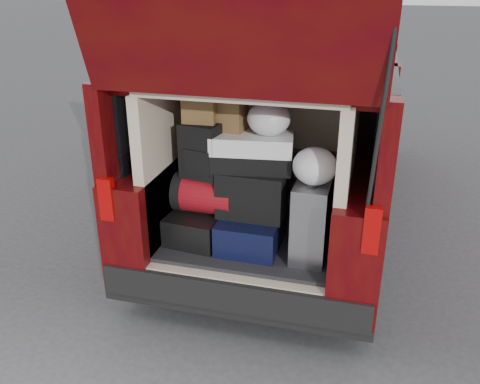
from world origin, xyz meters
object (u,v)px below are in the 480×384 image
at_px(red_duffel, 205,194).
at_px(silver_roller, 311,221).
at_px(navy_hardshell, 251,230).
at_px(twotone_duffel, 252,152).
at_px(black_soft_case, 252,193).
at_px(backpack, 201,151).
at_px(black_hardshell, 201,223).

bearing_deg(red_duffel, silver_roller, -4.67).
height_order(navy_hardshell, twotone_duffel, twotone_duffel).
bearing_deg(black_soft_case, silver_roller, -10.21).
distance_m(silver_roller, backpack, 0.91).
bearing_deg(navy_hardshell, red_duffel, 175.89).
bearing_deg(black_hardshell, black_soft_case, 5.47).
height_order(navy_hardshell, red_duffel, red_duffel).
xyz_separation_m(navy_hardshell, red_duffel, (-0.36, 0.03, 0.24)).
xyz_separation_m(black_hardshell, black_soft_case, (0.40, -0.00, 0.29)).
bearing_deg(backpack, navy_hardshell, 11.73).
bearing_deg(navy_hardshell, black_soft_case, 97.73).
bearing_deg(silver_roller, black_soft_case, 170.33).
relative_size(black_hardshell, twotone_duffel, 0.94).
distance_m(silver_roller, black_soft_case, 0.47).
bearing_deg(black_hardshell, backpack, -44.32).
relative_size(red_duffel, backpack, 1.13).
bearing_deg(navy_hardshell, black_hardshell, 176.12).
xyz_separation_m(navy_hardshell, backpack, (-0.37, -0.01, 0.59)).
distance_m(navy_hardshell, black_soft_case, 0.29).
xyz_separation_m(black_hardshell, silver_roller, (0.84, -0.09, 0.17)).
bearing_deg(black_hardshell, navy_hardshell, 1.76).
height_order(red_duffel, backpack, backpack).
distance_m(backpack, twotone_duffel, 0.36).
distance_m(black_hardshell, navy_hardshell, 0.40).
bearing_deg(backpack, twotone_duffel, 22.00).
relative_size(silver_roller, backpack, 1.44).
xyz_separation_m(black_soft_case, backpack, (-0.37, -0.03, 0.30)).
relative_size(red_duffel, twotone_duffel, 0.78).
xyz_separation_m(backpack, twotone_duffel, (0.35, 0.07, -0.00)).
bearing_deg(red_duffel, black_soft_case, 1.42).
relative_size(navy_hardshell, backpack, 1.35).
height_order(black_soft_case, backpack, backpack).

